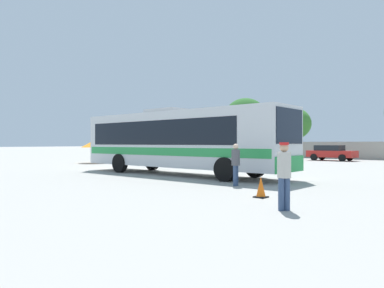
# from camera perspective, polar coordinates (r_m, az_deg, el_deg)

# --- Properties ---
(ground_plane) EXTENTS (300.00, 300.00, 0.00)m
(ground_plane) POSITION_cam_1_polar(r_m,az_deg,el_deg) (27.62, 10.94, -3.28)
(ground_plane) COLOR #A3A099
(perimeter_wall) EXTENTS (80.00, 0.30, 1.79)m
(perimeter_wall) POSITION_cam_1_polar(r_m,az_deg,el_deg) (41.05, 21.36, -0.91)
(perimeter_wall) COLOR #9E998C
(perimeter_wall) RESTS_ON ground_plane
(coach_bus_silver_green) EXTENTS (12.46, 2.77, 3.48)m
(coach_bus_silver_green) POSITION_cam_1_polar(r_m,az_deg,el_deg) (19.08, -2.32, 0.79)
(coach_bus_silver_green) COLOR silver
(coach_bus_silver_green) RESTS_ON ground_plane
(attendant_by_bus_door) EXTENTS (0.39, 0.39, 1.62)m
(attendant_by_bus_door) POSITION_cam_1_polar(r_m,az_deg,el_deg) (14.06, 6.87, -2.84)
(attendant_by_bus_door) COLOR #33476B
(attendant_by_bus_door) RESTS_ON ground_plane
(passenger_waiting_on_apron) EXTENTS (0.47, 0.47, 1.67)m
(passenger_waiting_on_apron) POSITION_cam_1_polar(r_m,az_deg,el_deg) (9.16, 14.25, -4.23)
(passenger_waiting_on_apron) COLOR #33476B
(passenger_waiting_on_apron) RESTS_ON ground_plane
(vendor_umbrella_near_gate_orange) EXTENTS (2.51, 2.51, 1.98)m
(vendor_umbrella_near_gate_orange) POSITION_cam_1_polar(r_m,az_deg,el_deg) (31.06, -14.75, 0.08)
(vendor_umbrella_near_gate_orange) COLOR gray
(vendor_umbrella_near_gate_orange) RESTS_ON ground_plane
(parked_car_leftmost_white) EXTENTS (4.34, 2.21, 1.52)m
(parked_car_leftmost_white) POSITION_cam_1_polar(r_m,az_deg,el_deg) (42.00, 6.28, -1.01)
(parked_car_leftmost_white) COLOR silver
(parked_car_leftmost_white) RESTS_ON ground_plane
(parked_car_second_silver) EXTENTS (4.49, 2.30, 1.46)m
(parked_car_second_silver) POSITION_cam_1_polar(r_m,az_deg,el_deg) (38.93, 13.11, -1.14)
(parked_car_second_silver) COLOR #B7BABF
(parked_car_second_silver) RESTS_ON ground_plane
(parked_car_third_red) EXTENTS (4.35, 2.13, 1.45)m
(parked_car_third_red) POSITION_cam_1_polar(r_m,az_deg,el_deg) (36.48, 20.99, -1.24)
(parked_car_third_red) COLOR red
(parked_car_third_red) RESTS_ON ground_plane
(roadside_tree_left) EXTENTS (5.78, 5.78, 8.03)m
(roadside_tree_left) POSITION_cam_1_polar(r_m,az_deg,el_deg) (52.30, 8.38, 4.45)
(roadside_tree_left) COLOR brown
(roadside_tree_left) RESTS_ON ground_plane
(roadside_tree_midleft) EXTENTS (4.90, 4.90, 6.18)m
(roadside_tree_midleft) POSITION_cam_1_polar(r_m,az_deg,el_deg) (47.45, 15.31, 3.09)
(roadside_tree_midleft) COLOR brown
(roadside_tree_midleft) RESTS_ON ground_plane
(traffic_cone_on_apron) EXTENTS (0.36, 0.36, 0.64)m
(traffic_cone_on_apron) POSITION_cam_1_polar(r_m,az_deg,el_deg) (11.23, 10.76, -6.71)
(traffic_cone_on_apron) COLOR black
(traffic_cone_on_apron) RESTS_ON ground_plane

